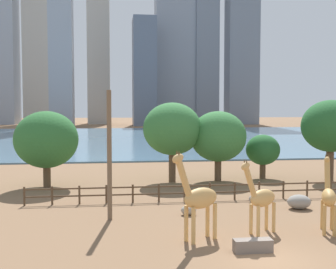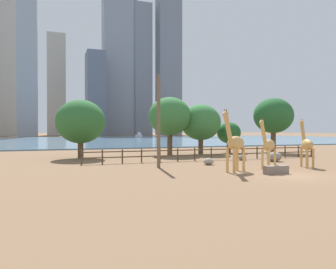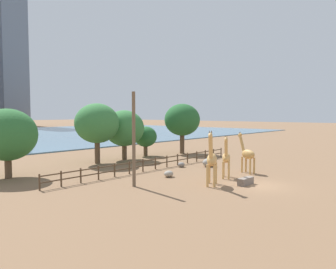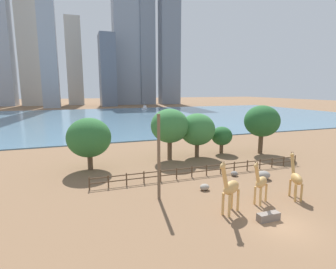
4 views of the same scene
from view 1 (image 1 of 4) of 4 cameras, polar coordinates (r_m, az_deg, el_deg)
ground_plane at (r=97.99m, az=-3.24°, el=-0.33°), size 400.00×400.00×0.00m
harbor_water at (r=94.99m, az=-3.11°, el=-0.39°), size 180.00×86.00×0.20m
giraffe_tall at (r=23.13m, az=12.48°, el=-8.41°), size 2.51×1.74×4.09m
giraffe_companion at (r=21.40m, az=4.14°, el=-8.59°), size 2.78×1.87×4.68m
giraffe_young at (r=24.48m, az=20.91°, el=-7.87°), size 1.46×2.58×4.13m
utility_pole at (r=25.26m, az=-7.95°, el=-2.83°), size 0.28×0.28×7.76m
boulder_near_fence at (r=29.60m, az=17.33°, el=-8.69°), size 1.57×1.26×0.95m
boulder_by_pole at (r=26.80m, az=2.80°, el=-10.19°), size 0.97×0.81×0.61m
boulder_small at (r=30.66m, az=11.64°, el=-8.55°), size 0.81×0.75×0.56m
feeding_trough at (r=20.62m, az=11.41°, el=-14.53°), size 1.80×0.60×0.60m
enclosure_fence at (r=30.87m, az=5.69°, el=-7.51°), size 26.14×0.14×1.30m
tree_left_large at (r=37.95m, az=0.57°, el=0.74°), size 5.27×5.27×7.20m
tree_center_broad at (r=40.96m, az=12.73°, el=-2.08°), size 3.20×3.20×4.18m
tree_right_tall at (r=38.82m, az=6.81°, el=-0.28°), size 5.14×5.14×6.42m
tree_left_small at (r=36.88m, az=-16.16°, el=-0.69°), size 5.34×5.34×6.45m
tree_right_small at (r=41.26m, az=21.18°, el=1.04°), size 5.30×5.30×7.45m
boat_sailboat at (r=129.13m, az=3.57°, el=0.99°), size 3.59×4.27×3.74m
skyline_tower_needle at (r=182.88m, az=10.02°, el=15.34°), size 12.68×9.09×88.21m
skyline_block_central at (r=163.14m, az=-3.25°, el=8.40°), size 8.68×13.59×40.76m
skyline_tower_glass at (r=193.49m, az=-21.64°, el=14.98°), size 11.53×13.34×91.42m
skyline_block_left at (r=179.57m, az=1.15°, el=14.09°), size 17.45×10.32×78.83m
skyline_block_right at (r=185.02m, az=-9.33°, el=9.66°), size 9.18×15.69×52.78m
skyline_tower_short at (r=187.25m, az=-16.54°, el=13.08°), size 14.88×13.48×76.03m
skyline_tower_far at (r=181.84m, az=5.00°, el=12.76°), size 9.58×13.29×71.41m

